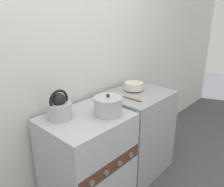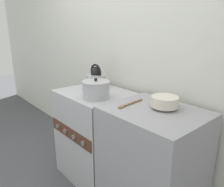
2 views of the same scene
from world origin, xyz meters
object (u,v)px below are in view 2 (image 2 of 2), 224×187
stove (96,135)px  enamel_bowl (165,102)px  kettle (96,78)px  cooking_pot (96,89)px

stove → enamel_bowl: enamel_bowl is taller
kettle → enamel_bowl: kettle is taller
enamel_bowl → cooking_pot: bearing=-162.8°
cooking_pot → enamel_bowl: 0.60m
enamel_bowl → stove: bearing=-174.1°
stove → kettle: (-0.15, 0.13, 0.53)m
kettle → enamel_bowl: 0.88m
stove → cooking_pot: bearing=-33.7°
stove → enamel_bowl: 0.89m
kettle → cooking_pot: size_ratio=1.01×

